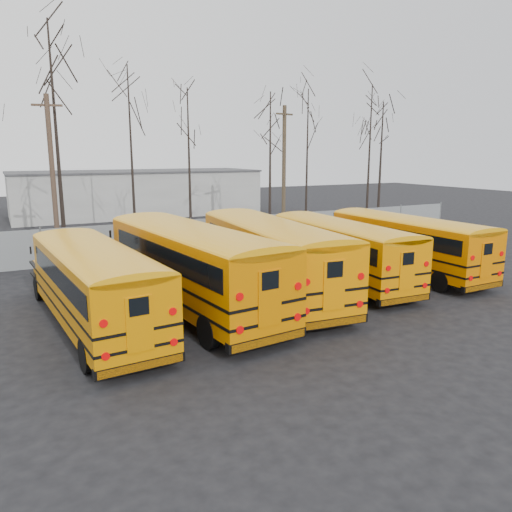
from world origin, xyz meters
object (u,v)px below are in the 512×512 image
bus_a (93,279)px  utility_pole_right (284,168)px  bus_b (189,260)px  bus_d (339,246)px  bus_e (404,239)px  utility_pole_left (53,176)px  bus_c (269,251)px

bus_a → utility_pole_right: 22.21m
bus_b → utility_pole_right: utility_pole_right is taller
bus_a → utility_pole_right: (16.09, 15.03, 2.94)m
bus_d → bus_e: (3.83, -0.08, 0.00)m
utility_pole_left → bus_b: bearing=-67.3°
bus_c → bus_d: bus_c is taller
bus_d → utility_pole_left: utility_pole_left is taller
utility_pole_left → utility_pole_right: utility_pole_right is taller
bus_c → bus_d: size_ratio=1.12×
bus_b → bus_c: (3.51, 0.32, -0.04)m
bus_b → utility_pole_right: (12.58, 14.55, 2.73)m
bus_a → bus_d: 10.90m
bus_e → bus_c: bearing=-178.3°
bus_d → bus_c: bearing=-170.0°
bus_c → bus_d: bearing=11.7°
utility_pole_left → utility_pole_right: (15.82, 2.00, 0.11)m
bus_e → utility_pole_right: size_ratio=1.14×
bus_b → bus_c: bus_b is taller
bus_d → utility_pole_left: bearing=135.2°
bus_e → utility_pole_right: utility_pole_right is taller
bus_e → utility_pole_left: utility_pole_left is taller
bus_e → utility_pole_left: size_ratio=1.17×
bus_a → bus_c: (7.02, 0.79, 0.17)m
bus_b → bus_c: size_ratio=1.02×
bus_c → bus_e: 7.65m
bus_b → utility_pole_right: bearing=43.3°
bus_c → utility_pole_left: 14.22m
bus_c → bus_b: bearing=-169.8°
bus_a → utility_pole_left: utility_pole_left is taller
bus_b → bus_e: 11.17m
bus_e → bus_b: bearing=-177.5°
bus_c → bus_e: (7.64, 0.36, -0.19)m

